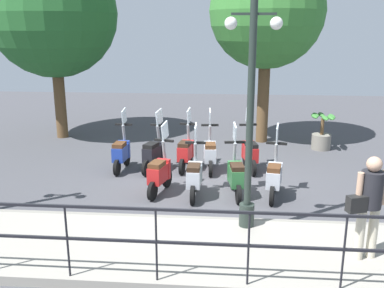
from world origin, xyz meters
name	(u,v)px	position (x,y,z in m)	size (l,w,h in m)	color
ground_plane	(213,184)	(0.00, 0.00, 0.00)	(28.00, 28.00, 0.00)	#424247
promenade_walkway	(206,249)	(-3.15, 0.00, 0.07)	(2.20, 20.00, 0.15)	gray
fence_railing	(202,232)	(-4.20, 0.00, 0.89)	(0.04, 16.03, 1.07)	black
lamp_post_near	(250,130)	(-2.40, -0.67, 1.88)	(0.26, 0.90, 3.93)	#232D28
pedestrian_with_bag	(369,200)	(-3.36, -2.38, 1.08)	(0.45, 0.62, 1.59)	beige
tree_large	(53,14)	(4.03, 5.13, 3.92)	(3.95, 3.95, 5.91)	brown
tree_distant	(267,11)	(4.02, -1.41, 3.97)	(3.42, 3.42, 5.70)	brown
potted_palm	(322,135)	(3.24, -3.11, 0.45)	(1.06, 0.66, 1.05)	slate
scooter_near_0	(274,176)	(-0.71, -1.31, 0.48)	(1.22, 0.47, 1.54)	black
scooter_near_1	(236,175)	(-0.69, -0.51, 0.48)	(1.23, 0.44, 1.54)	black
scooter_near_2	(194,175)	(-0.80, 0.37, 0.48)	(1.23, 0.44, 1.54)	black
scooter_near_3	(160,172)	(-0.66, 1.13, 0.48)	(1.21, 0.51, 1.54)	black
scooter_far_0	(250,152)	(1.07, -0.88, 0.48)	(1.22, 0.48, 1.54)	black
scooter_far_1	(210,153)	(0.93, 0.11, 0.48)	(1.23, 0.44, 1.54)	black
scooter_far_2	(186,151)	(1.01, 0.72, 0.48)	(1.23, 0.45, 1.54)	black
scooter_far_3	(154,153)	(0.82, 1.51, 0.48)	(1.20, 0.55, 1.54)	black
scooter_far_4	(121,152)	(0.82, 2.34, 0.48)	(1.23, 0.44, 1.54)	black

